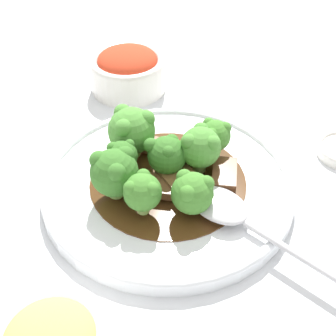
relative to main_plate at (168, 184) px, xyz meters
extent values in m
plane|color=silver|center=(0.00, 0.00, -0.01)|extent=(4.00, 4.00, 0.00)
cylinder|color=white|center=(0.00, 0.00, 0.00)|extent=(0.28, 0.28, 0.01)
torus|color=white|center=(0.00, 0.00, 0.00)|extent=(0.28, 0.28, 0.01)
cylinder|color=#4C2D14|center=(0.00, 0.00, 0.00)|extent=(0.17, 0.17, 0.00)
cube|color=brown|center=(0.01, -0.01, 0.02)|extent=(0.05, 0.06, 0.01)
cube|color=brown|center=(0.01, 0.04, 0.01)|extent=(0.08, 0.06, 0.01)
cube|color=brown|center=(-0.03, -0.01, 0.01)|extent=(0.07, 0.05, 0.01)
cube|color=#56331E|center=(0.05, -0.04, 0.01)|extent=(0.04, 0.05, 0.01)
cube|color=#56331E|center=(0.06, -0.01, 0.02)|extent=(0.04, 0.05, 0.01)
cylinder|color=#8EB756|center=(0.06, 0.04, 0.02)|extent=(0.01, 0.01, 0.01)
sphere|color=#427F2D|center=(0.06, 0.04, 0.04)|extent=(0.04, 0.04, 0.04)
sphere|color=#427F2D|center=(0.07, 0.04, 0.05)|extent=(0.01, 0.01, 0.01)
sphere|color=#427F2D|center=(0.05, 0.05, 0.05)|extent=(0.01, 0.01, 0.01)
sphere|color=#427F2D|center=(0.05, 0.03, 0.05)|extent=(0.01, 0.01, 0.01)
cylinder|color=#7FA84C|center=(-0.06, -0.02, 0.02)|extent=(0.02, 0.02, 0.01)
sphere|color=#387028|center=(-0.06, -0.02, 0.04)|extent=(0.05, 0.05, 0.05)
sphere|color=#387028|center=(-0.05, -0.01, 0.05)|extent=(0.02, 0.02, 0.02)
sphere|color=#387028|center=(-0.07, -0.01, 0.05)|extent=(0.02, 0.02, 0.02)
sphere|color=#387028|center=(-0.05, -0.03, 0.05)|extent=(0.02, 0.02, 0.02)
cylinder|color=#8EB756|center=(-0.03, -0.05, 0.02)|extent=(0.01, 0.01, 0.01)
sphere|color=#427F2D|center=(-0.03, -0.05, 0.04)|extent=(0.04, 0.04, 0.04)
sphere|color=#427F2D|center=(-0.03, -0.03, 0.05)|extent=(0.01, 0.01, 0.01)
sphere|color=#427F2D|center=(-0.04, -0.05, 0.05)|extent=(0.01, 0.01, 0.01)
sphere|color=#427F2D|center=(-0.02, -0.05, 0.05)|extent=(0.01, 0.01, 0.01)
cylinder|color=#7FA84C|center=(0.02, -0.05, 0.01)|extent=(0.01, 0.01, 0.01)
sphere|color=#427F2D|center=(0.02, -0.05, 0.03)|extent=(0.04, 0.04, 0.04)
sphere|color=#427F2D|center=(0.01, -0.04, 0.04)|extent=(0.02, 0.02, 0.02)
sphere|color=#427F2D|center=(0.01, -0.06, 0.04)|extent=(0.02, 0.02, 0.02)
sphere|color=#427F2D|center=(0.03, -0.05, 0.04)|extent=(0.02, 0.02, 0.02)
cylinder|color=#7FA84C|center=(-0.05, 0.01, 0.02)|extent=(0.01, 0.01, 0.02)
sphere|color=#387028|center=(-0.05, 0.01, 0.04)|extent=(0.03, 0.03, 0.03)
sphere|color=#387028|center=(-0.06, 0.01, 0.05)|extent=(0.01, 0.01, 0.01)
sphere|color=#387028|center=(-0.05, 0.00, 0.05)|extent=(0.01, 0.01, 0.01)
sphere|color=#387028|center=(-0.04, 0.02, 0.05)|extent=(0.01, 0.01, 0.01)
cylinder|color=#7FA84C|center=(0.04, 0.01, 0.02)|extent=(0.02, 0.02, 0.02)
sphere|color=#4C8E38|center=(0.04, 0.01, 0.04)|extent=(0.05, 0.05, 0.05)
sphere|color=#4C8E38|center=(0.02, 0.01, 0.05)|extent=(0.02, 0.02, 0.02)
sphere|color=#4C8E38|center=(0.05, 0.00, 0.05)|extent=(0.02, 0.02, 0.02)
sphere|color=#4C8E38|center=(0.04, 0.02, 0.05)|extent=(0.02, 0.02, 0.02)
cylinder|color=#7FA84C|center=(-0.04, 0.05, 0.02)|extent=(0.02, 0.02, 0.01)
sphere|color=#4C8E38|center=(-0.04, 0.05, 0.04)|extent=(0.05, 0.05, 0.05)
sphere|color=#4C8E38|center=(-0.04, 0.03, 0.06)|extent=(0.02, 0.02, 0.02)
sphere|color=#4C8E38|center=(-0.02, 0.05, 0.06)|extent=(0.02, 0.02, 0.02)
sphere|color=#4C8E38|center=(-0.04, 0.06, 0.06)|extent=(0.02, 0.02, 0.02)
cylinder|color=#7FA84C|center=(0.00, 0.01, 0.01)|extent=(0.01, 0.01, 0.01)
sphere|color=#387028|center=(0.00, 0.01, 0.03)|extent=(0.04, 0.04, 0.04)
sphere|color=#387028|center=(0.00, 0.00, 0.05)|extent=(0.02, 0.02, 0.02)
sphere|color=#387028|center=(0.01, 0.02, 0.05)|extent=(0.02, 0.02, 0.02)
sphere|color=#387028|center=(-0.02, 0.01, 0.05)|extent=(0.02, 0.02, 0.02)
ellipsoid|color=silver|center=(0.05, -0.05, 0.02)|extent=(0.08, 0.08, 0.01)
cylinder|color=silver|center=(0.12, -0.14, 0.01)|extent=(0.12, 0.13, 0.01)
cylinder|color=white|center=(-0.03, 0.22, -0.01)|extent=(0.06, 0.06, 0.01)
cylinder|color=white|center=(-0.03, 0.22, 0.01)|extent=(0.11, 0.11, 0.04)
torus|color=white|center=(-0.03, 0.22, 0.03)|extent=(0.11, 0.11, 0.01)
ellipsoid|color=red|center=(-0.03, 0.22, 0.04)|extent=(0.08, 0.08, 0.03)
camera|label=1|loc=(-0.04, -0.38, 0.36)|focal=50.00mm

